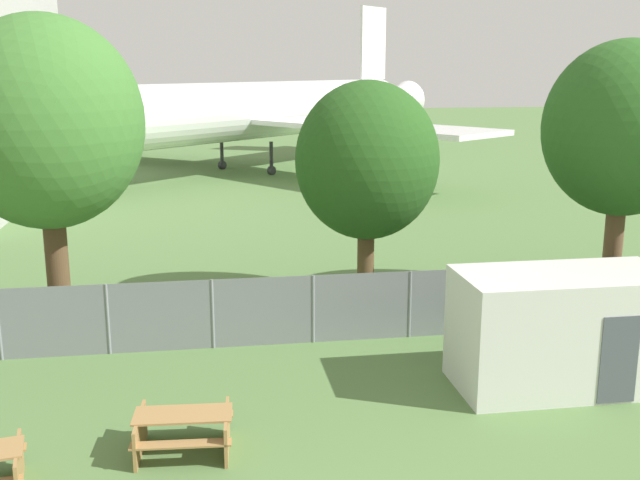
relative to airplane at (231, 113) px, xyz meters
name	(u,v)px	position (x,y,z in m)	size (l,w,h in m)	color
perimeter_fence	(313,309)	(0.72, -31.72, -3.12)	(56.07, 0.07, 1.79)	gray
airplane	(231,113)	(0.00, 0.00, 0.00)	(34.81, 33.37, 11.66)	white
portable_cabin	(563,330)	(5.75, -35.20, -2.72)	(4.68, 2.28, 2.59)	silver
picnic_bench_open_grass	(183,428)	(-2.46, -36.91, -3.54)	(1.87, 1.52, 0.76)	#A37A47
tree_near_hangar	(46,124)	(-5.84, -29.71, 1.49)	(4.95, 4.95, 8.27)	brown
tree_behind_benches	(367,161)	(2.74, -28.71, 0.26)	(4.16, 4.16, 6.59)	brown
tree_far_right	(624,130)	(9.89, -29.98, 1.18)	(4.54, 4.54, 7.73)	brown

